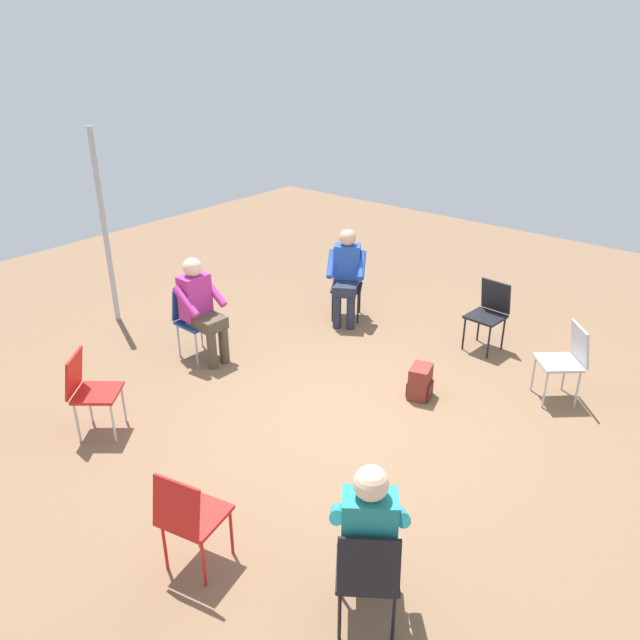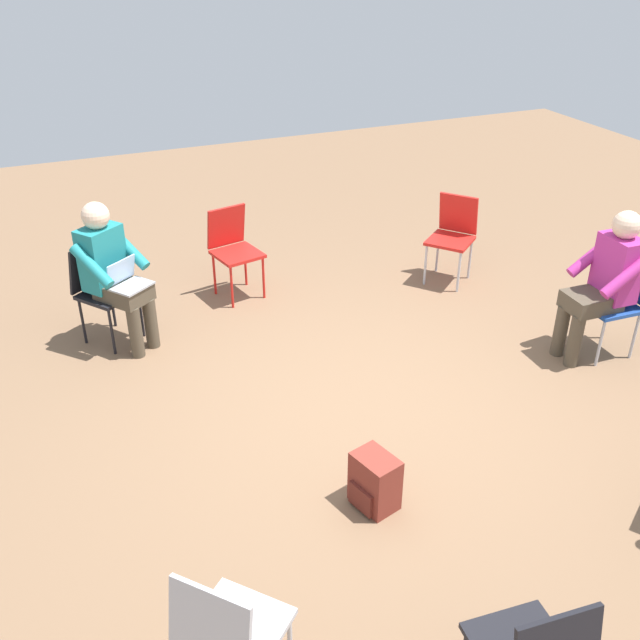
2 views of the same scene
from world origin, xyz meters
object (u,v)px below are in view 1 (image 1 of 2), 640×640
chair_southwest (89,388)px  person_with_laptop (368,528)px  chair_southeast (368,572)px  chair_northwest (347,281)px  chair_west (193,316)px  chair_northeast (566,357)px  backpack_near_laptop_user (420,384)px  chair_north (489,310)px  person_in_blue (346,272)px  chair_south (189,515)px  person_in_magenta (201,305)px

chair_southwest → person_with_laptop: person_with_laptop is taller
chair_southwest → chair_southeast: size_ratio=1.00×
chair_northwest → chair_west: bearing=38.7°
chair_northeast → backpack_near_laptop_user: 1.52m
chair_northwest → chair_north: bearing=157.5°
chair_northwest → person_in_blue: 0.26m
chair_south → backpack_near_laptop_user: bearing=76.7°
chair_northwest → backpack_near_laptop_user: bearing=115.7°
chair_southeast → person_in_magenta: (-3.66, 1.81, 0.20)m
chair_northeast → chair_west: size_ratio=1.00×
backpack_near_laptop_user → chair_west: bearing=-161.5°
chair_southwest → person_with_laptop: bearing=51.1°
chair_northwest → person_in_magenta: 2.15m
chair_southeast → chair_north: (-1.18, 4.20, 0.00)m
chair_southeast → chair_south: size_ratio=1.00×
chair_southeast → chair_south: bearing=160.7°
chair_southeast → person_in_blue: 4.81m
chair_southwest → chair_south: size_ratio=1.00×
backpack_near_laptop_user → chair_north: bearing=88.8°
chair_south → chair_north: 4.58m
chair_northeast → person_with_laptop: (-0.06, -3.46, 0.20)m
chair_northwest → person_in_blue: bearing=90.0°
chair_west → chair_south: same height
chair_southeast → person_with_laptop: (-0.10, 0.14, 0.20)m
chair_north → chair_southwest: bearing=67.1°
person_in_blue → backpack_near_laptop_user: size_ratio=3.44×
chair_west → backpack_near_laptop_user: chair_west is taller
chair_north → person_with_laptop: (1.08, -4.06, 0.20)m
chair_southeast → chair_south: (-1.26, -0.38, 0.00)m
chair_southwest → chair_west: same height
person_with_laptop → chair_southwest: bearing=143.9°
backpack_near_laptop_user → chair_northeast: bearing=37.8°
chair_south → chair_west: bearing=126.9°
chair_southwest → chair_southeast: (3.33, -0.13, 0.00)m
chair_southwest → chair_north: size_ratio=1.00×
chair_west → person_in_blue: (0.81, 1.92, 0.20)m
person_with_laptop → person_in_magenta: same height
chair_northeast → backpack_near_laptop_user: (-1.17, -0.91, -0.34)m
chair_west → person_in_magenta: 0.26m
chair_west → person_in_magenta: (0.17, -0.01, 0.20)m
person_with_laptop → person_in_magenta: (-3.55, 1.68, 0.00)m
chair_south → backpack_near_laptop_user: 3.09m
chair_southwest → chair_north: same height
person_with_laptop → person_in_blue: (-2.91, 3.61, 0.00)m
person_in_magenta → chair_southwest: bearing=13.5°
chair_south → person_in_magenta: (-2.40, 2.20, 0.20)m
chair_southwest → backpack_near_laptop_user: size_ratio=2.36×
person_in_blue → chair_northwest: bearing=-90.0°
chair_northwest → chair_north: size_ratio=1.00×
chair_north → backpack_near_laptop_user: bearing=93.7°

